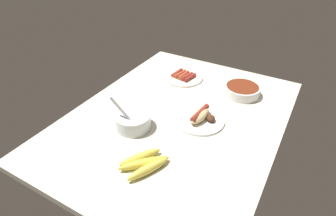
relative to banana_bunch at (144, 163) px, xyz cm
name	(u,v)px	position (x,y,z in cm)	size (l,w,h in cm)	color
ground_plane	(177,119)	(-33.64, -4.44, -3.26)	(120.00, 90.00, 3.00)	silver
banana_bunch	(144,163)	(0.00, 0.00, 0.00)	(19.99, 16.39, 3.61)	#E5D14C
plate_sausages	(183,77)	(-67.39, -18.55, -0.80)	(21.70, 21.70, 3.08)	white
bowl_coleslaw	(133,120)	(-17.13, -17.01, 1.81)	(15.33, 15.33, 15.50)	silver
plate_hotdog_assembled	(200,118)	(-35.49, 6.15, 0.12)	(22.35, 22.35, 5.61)	white
bowl_chili	(242,90)	(-66.57, 15.30, 0.98)	(17.94, 17.94, 5.00)	white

